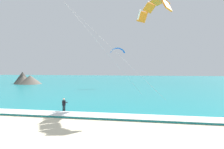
# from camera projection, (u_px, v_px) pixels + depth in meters

# --- Properties ---
(sea) EXTENTS (200.00, 120.00, 0.20)m
(sea) POSITION_uv_depth(u_px,v_px,m) (122.00, 81.00, 79.80)
(sea) COLOR teal
(sea) RESTS_ON ground
(surf_foam) EXTENTS (200.00, 2.23, 0.04)m
(surf_foam) POSITION_uv_depth(u_px,v_px,m) (54.00, 113.00, 21.76)
(surf_foam) COLOR white
(surf_foam) RESTS_ON sea
(surfboard) EXTENTS (0.68, 1.46, 0.09)m
(surfboard) POSITION_uv_depth(u_px,v_px,m) (64.00, 113.00, 22.91)
(surfboard) COLOR #E04C38
(surfboard) RESTS_ON ground
(kitesurfer) EXTENTS (0.58, 0.58, 1.69)m
(kitesurfer) POSITION_uv_depth(u_px,v_px,m) (64.00, 105.00, 22.90)
(kitesurfer) COLOR black
(kitesurfer) RESTS_ON ground
(kite_primary) EXTENTS (12.45, 9.00, 13.36)m
(kite_primary) POSITION_uv_depth(u_px,v_px,m) (154.00, 7.00, 26.94)
(kite_primary) COLOR orange
(kite_distant) EXTENTS (3.98, 2.08, 1.45)m
(kite_distant) POSITION_uv_depth(u_px,v_px,m) (118.00, 50.00, 52.72)
(kite_distant) COLOR blue
(headland_left) EXTENTS (10.37, 8.23, 4.04)m
(headland_left) POSITION_uv_depth(u_px,v_px,m) (25.00, 79.00, 64.04)
(headland_left) COLOR #47423D
(headland_left) RESTS_ON ground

